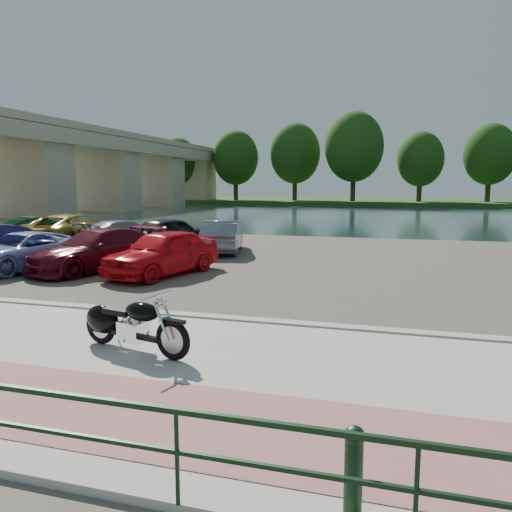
# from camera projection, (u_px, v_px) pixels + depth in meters

# --- Properties ---
(ground) EXTENTS (200.00, 200.00, 0.00)m
(ground) POSITION_uv_depth(u_px,v_px,m) (172.00, 351.00, 8.80)
(ground) COLOR #595447
(ground) RESTS_ON ground
(promenade) EXTENTS (60.00, 6.00, 0.10)m
(promenade) POSITION_uv_depth(u_px,v_px,m) (144.00, 369.00, 7.85)
(promenade) COLOR #A2A199
(promenade) RESTS_ON ground
(pink_path) EXTENTS (60.00, 2.00, 0.01)m
(pink_path) POSITION_uv_depth(u_px,v_px,m) (86.00, 405.00, 6.41)
(pink_path) COLOR #975558
(pink_path) RESTS_ON promenade
(kerb) EXTENTS (60.00, 0.30, 0.14)m
(kerb) POSITION_uv_depth(u_px,v_px,m) (213.00, 319.00, 10.69)
(kerb) COLOR #A2A199
(kerb) RESTS_ON ground
(parking_lot) EXTENTS (60.00, 18.00, 0.04)m
(parking_lot) POSITION_uv_depth(u_px,v_px,m) (297.00, 260.00, 19.25)
(parking_lot) COLOR #3E3932
(parking_lot) RESTS_ON ground
(river) EXTENTS (120.00, 40.00, 0.00)m
(river) POSITION_uv_depth(u_px,v_px,m) (359.00, 216.00, 46.81)
(river) COLOR #1A2F2F
(river) RESTS_ON ground
(far_bank) EXTENTS (120.00, 24.00, 0.60)m
(far_bank) POSITION_uv_depth(u_px,v_px,m) (377.00, 202.00, 77.17)
(far_bank) COLOR #234318
(far_bank) RESTS_ON ground
(bridge) EXTENTS (7.00, 56.00, 8.55)m
(bridge) POSITION_uv_depth(u_px,v_px,m) (103.00, 161.00, 54.78)
(bridge) COLOR tan
(bridge) RESTS_ON ground
(far_trees) EXTENTS (70.25, 10.68, 12.52)m
(far_trees) POSITION_uv_depth(u_px,v_px,m) (409.00, 151.00, 69.04)
(far_trees) COLOR #312512
(far_trees) RESTS_ON far_bank
(motorcycle) EXTENTS (2.29, 0.93, 1.05)m
(motorcycle) POSITION_uv_depth(u_px,v_px,m) (126.00, 323.00, 8.55)
(motorcycle) COLOR black
(motorcycle) RESTS_ON promenade
(car_2) EXTENTS (2.93, 4.92, 1.28)m
(car_2) POSITION_uv_depth(u_px,v_px,m) (21.00, 251.00, 16.92)
(car_2) COLOR #95A1DA
(car_2) RESTS_ON parking_lot
(car_3) EXTENTS (3.51, 5.23, 1.41)m
(car_3) POSITION_uv_depth(u_px,v_px,m) (97.00, 250.00, 16.81)
(car_3) COLOR #5A0C1B
(car_3) RESTS_ON parking_lot
(car_4) EXTENTS (2.75, 4.61, 1.47)m
(car_4) POSITION_uv_depth(u_px,v_px,m) (162.00, 252.00, 15.97)
(car_4) COLOR red
(car_4) RESTS_ON parking_lot
(car_5) EXTENTS (2.79, 4.23, 1.32)m
(car_5) POSITION_uv_depth(u_px,v_px,m) (38.00, 230.00, 24.82)
(car_5) COLOR #0F391B
(car_5) RESTS_ON parking_lot
(car_6) EXTENTS (2.79, 5.64, 1.54)m
(car_6) POSITION_uv_depth(u_px,v_px,m) (72.00, 230.00, 23.48)
(car_6) COLOR olive
(car_6) RESTS_ON parking_lot
(car_7) EXTENTS (3.17, 4.81, 1.30)m
(car_7) POSITION_uv_depth(u_px,v_px,m) (125.00, 234.00, 22.88)
(car_7) COLOR gray
(car_7) RESTS_ON parking_lot
(car_8) EXTENTS (2.94, 4.65, 1.47)m
(car_8) POSITION_uv_depth(u_px,v_px,m) (171.00, 233.00, 22.28)
(car_8) COLOR black
(car_8) RESTS_ON parking_lot
(car_9) EXTENTS (2.41, 4.40, 1.38)m
(car_9) POSITION_uv_depth(u_px,v_px,m) (223.00, 236.00, 21.40)
(car_9) COLOR slate
(car_9) RESTS_ON parking_lot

